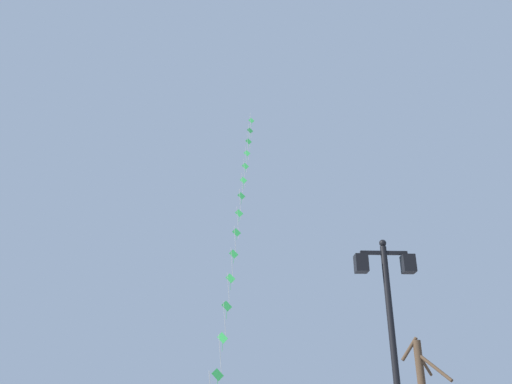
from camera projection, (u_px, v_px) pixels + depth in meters
name	position (u px, v px, depth m)	size (l,w,h in m)	color
twin_lantern_lamp_post	(390.00, 314.00, 10.99)	(1.34, 0.28, 5.35)	black
kite_train	(239.00, 213.00, 29.00)	(2.12, 15.76, 22.90)	brown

